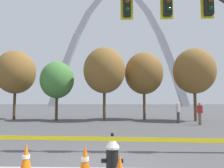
{
  "coord_description": "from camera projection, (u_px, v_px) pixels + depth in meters",
  "views": [
    {
      "loc": [
        0.45,
        -5.33,
        1.66
      ],
      "look_at": [
        0.09,
        5.0,
        2.5
      ],
      "focal_mm": 34.31,
      "sensor_mm": 36.0,
      "label": 1
    }
  ],
  "objects": [
    {
      "name": "traffic_cone_curb_edge",
      "position": [
        85.0,
        162.0,
        4.62
      ],
      "size": [
        0.36,
        0.36,
        0.73
      ],
      "color": "black",
      "rests_on": "ground"
    },
    {
      "name": "tree_far_left",
      "position": [
        16.0,
        72.0,
        19.9
      ],
      "size": [
        3.65,
        3.65,
        6.38
      ],
      "color": "#473323",
      "rests_on": "ground"
    },
    {
      "name": "fire_hydrant",
      "position": [
        112.0,
        159.0,
        4.47
      ],
      "size": [
        0.46,
        0.48,
        0.99
      ],
      "color": "black",
      "rests_on": "ground"
    },
    {
      "name": "tree_right_mid",
      "position": [
        194.0,
        71.0,
        18.36
      ],
      "size": [
        3.55,
        3.55,
        6.22
      ],
      "color": "brown",
      "rests_on": "ground"
    },
    {
      "name": "traffic_signal_gantry",
      "position": [
        222.0,
        20.0,
        7.26
      ],
      "size": [
        7.82,
        0.44,
        6.0
      ],
      "color": "#232326",
      "rests_on": "ground"
    },
    {
      "name": "pedestrian_walking_left",
      "position": [
        178.0,
        112.0,
        16.32
      ],
      "size": [
        0.29,
        0.38,
        1.59
      ],
      "color": "#38383D",
      "rests_on": "ground"
    },
    {
      "name": "monument_arch",
      "position": [
        118.0,
        52.0,
        76.22
      ],
      "size": [
        48.98,
        2.42,
        43.41
      ],
      "color": "#B2B5BC",
      "rests_on": "ground"
    },
    {
      "name": "tree_left_mid",
      "position": [
        57.0,
        80.0,
        18.97
      ],
      "size": [
        2.97,
        2.97,
        5.2
      ],
      "color": "#473323",
      "rests_on": "ground"
    },
    {
      "name": "traffic_cone_by_hydrant",
      "position": [
        26.0,
        159.0,
        4.83
      ],
      "size": [
        0.36,
        0.36,
        0.73
      ],
      "color": "black",
      "rests_on": "ground"
    },
    {
      "name": "caution_tape_barrier",
      "position": [
        122.0,
        150.0,
        4.14
      ],
      "size": [
        6.56,
        0.38,
        1.0
      ],
      "color": "#232326",
      "rests_on": "ground"
    },
    {
      "name": "tree_center_left",
      "position": [
        104.0,
        70.0,
        18.55
      ],
      "size": [
        3.62,
        3.62,
        6.33
      ],
      "color": "#473323",
      "rests_on": "ground"
    },
    {
      "name": "tree_center_right",
      "position": [
        144.0,
        73.0,
        19.98
      ],
      "size": [
        3.57,
        3.57,
        6.24
      ],
      "color": "brown",
      "rests_on": "ground"
    },
    {
      "name": "pedestrian_standing_center",
      "position": [
        200.0,
        113.0,
        15.09
      ],
      "size": [
        0.36,
        0.24,
        1.59
      ],
      "color": "brown",
      "rests_on": "ground"
    }
  ]
}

